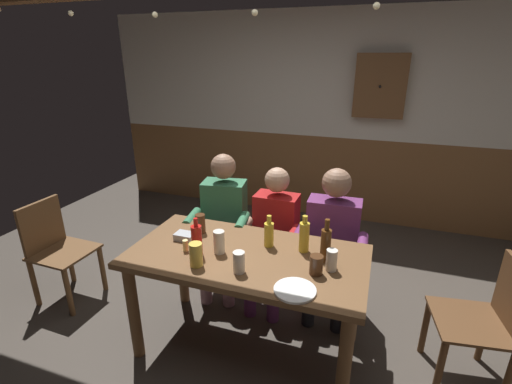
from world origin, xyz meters
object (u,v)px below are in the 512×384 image
at_px(dining_table, 247,270).
at_px(bottle_3, 304,236).
at_px(chair_empty_near_right, 57,248).
at_px(pint_glass_2, 332,260).
at_px(chair_empty_near_left, 485,320).
at_px(plate_0, 295,290).
at_px(bottle_2, 326,244).
at_px(person_0, 223,219).
at_px(person_2, 332,236).
at_px(bottle_0, 269,234).
at_px(pint_glass_4, 239,262).
at_px(bottle_1, 197,240).
at_px(wall_dart_cabinet, 380,86).
at_px(pint_glass_3, 316,265).
at_px(table_candle, 185,246).
at_px(condiment_caddy, 185,236).
at_px(pint_glass_5, 200,223).
at_px(pint_glass_1, 196,255).
at_px(person_1, 273,232).
at_px(pint_glass_0, 219,242).

distance_m(dining_table, bottle_3, 0.45).
distance_m(chair_empty_near_right, pint_glass_2, 2.34).
bearing_deg(bottle_3, chair_empty_near_left, 2.67).
relative_size(plate_0, bottle_2, 0.82).
relative_size(person_0, person_2, 1.03).
xyz_separation_m(chair_empty_near_left, bottle_0, (-1.40, -0.06, 0.40)).
xyz_separation_m(bottle_0, pint_glass_4, (-0.07, -0.37, -0.02)).
distance_m(bottle_1, wall_dart_cabinet, 2.88).
bearing_deg(chair_empty_near_left, pint_glass_3, 97.95).
height_order(chair_empty_near_left, bottle_3, bottle_3).
relative_size(chair_empty_near_right, bottle_3, 3.40).
xyz_separation_m(table_candle, pint_glass_2, (0.96, 0.09, 0.03)).
distance_m(person_0, condiment_caddy, 0.61).
height_order(pint_glass_2, pint_glass_3, pint_glass_2).
bearing_deg(pint_glass_5, person_2, 26.57).
bearing_deg(pint_glass_4, bottle_0, 78.87).
xyz_separation_m(condiment_caddy, pint_glass_4, (0.52, -0.26, 0.04)).
relative_size(bottle_3, pint_glass_4, 1.90).
relative_size(chair_empty_near_left, pint_glass_1, 5.70).
height_order(person_1, pint_glass_4, person_1).
height_order(bottle_0, pint_glass_0, bottle_0).
relative_size(bottle_0, pint_glass_5, 1.60).
bearing_deg(bottle_3, bottle_1, -156.83).
distance_m(pint_glass_1, pint_glass_3, 0.74).
relative_size(pint_glass_1, wall_dart_cabinet, 0.22).
relative_size(person_2, chair_empty_near_right, 1.38).
bearing_deg(chair_empty_near_right, person_0, 116.23).
bearing_deg(wall_dart_cabinet, pint_glass_2, -92.68).
xyz_separation_m(bottle_2, pint_glass_4, (-0.47, -0.30, -0.05)).
xyz_separation_m(dining_table, wall_dart_cabinet, (0.67, 2.48, 1.04)).
relative_size(person_0, bottle_1, 4.72).
relative_size(person_2, condiment_caddy, 8.68).
relative_size(plate_0, bottle_3, 0.93).
relative_size(dining_table, wall_dart_cabinet, 2.26).
xyz_separation_m(dining_table, person_0, (-0.46, 0.64, 0.03)).
xyz_separation_m(plate_0, bottle_0, (-0.30, 0.45, 0.09)).
distance_m(person_1, bottle_0, 0.53).
bearing_deg(plate_0, person_2, 85.40).
relative_size(chair_empty_near_left, bottle_3, 3.40).
relative_size(dining_table, bottle_0, 6.93).
bearing_deg(chair_empty_near_right, person_1, 109.64).
relative_size(bottle_0, pint_glass_1, 1.48).
height_order(dining_table, person_2, person_2).
relative_size(bottle_3, pint_glass_0, 1.64).
bearing_deg(pint_glass_0, wall_dart_cabinet, 71.25).
bearing_deg(person_1, pint_glass_5, 46.17).
bearing_deg(table_candle, chair_empty_near_left, 9.45).
relative_size(condiment_caddy, pint_glass_2, 1.01).
relative_size(person_0, bottle_3, 4.81).
distance_m(pint_glass_0, pint_glass_3, 0.66).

